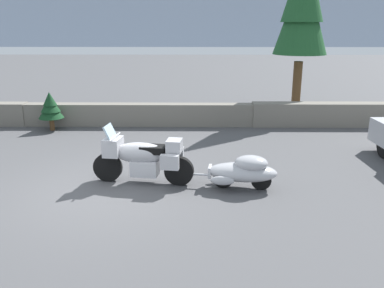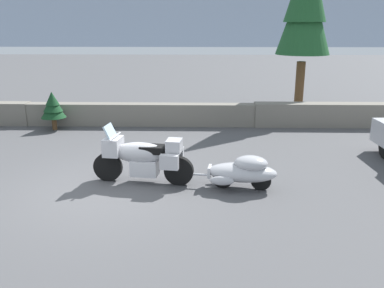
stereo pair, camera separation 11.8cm
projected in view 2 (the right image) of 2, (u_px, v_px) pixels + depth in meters
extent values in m
plane|color=#4C4C4F|center=(103.00, 191.00, 8.82)|extent=(80.00, 80.00, 0.00)
cube|color=slate|center=(141.00, 115.00, 14.37)|extent=(8.00, 0.49, 0.78)
cube|color=slate|center=(369.00, 115.00, 14.19)|extent=(8.00, 0.58, 0.82)
cube|color=#99A8BF|center=(193.00, 4.00, 98.43)|extent=(240.00, 80.00, 16.00)
cylinder|color=black|center=(108.00, 167.00, 9.31)|extent=(0.67, 0.23, 0.66)
cylinder|color=black|center=(179.00, 171.00, 9.06)|extent=(0.67, 0.23, 0.66)
cube|color=silver|center=(145.00, 167.00, 9.16)|extent=(0.65, 0.52, 0.36)
ellipsoid|color=#B2B2B7|center=(140.00, 153.00, 9.08)|extent=(1.25, 0.60, 0.48)
cube|color=#B2B2B7|center=(113.00, 146.00, 9.14)|extent=(0.43, 0.56, 0.40)
cube|color=#9EB7C6|center=(110.00, 132.00, 9.06)|extent=(0.25, 0.46, 0.34)
cube|color=black|center=(153.00, 149.00, 9.01)|extent=(0.60, 0.43, 0.16)
cube|color=#B2B2B7|center=(174.00, 146.00, 8.91)|extent=(0.37, 0.44, 0.28)
cube|color=#B2B2B7|center=(169.00, 162.00, 8.71)|extent=(0.42, 0.21, 0.32)
cube|color=#B2B2B7|center=(175.00, 154.00, 9.28)|extent=(0.42, 0.21, 0.32)
cylinder|color=silver|center=(115.00, 137.00, 9.07)|extent=(0.13, 0.70, 0.04)
cylinder|color=silver|center=(110.00, 157.00, 9.23)|extent=(0.26, 0.10, 0.54)
cylinder|color=black|center=(223.00, 178.00, 8.94)|extent=(0.45, 0.16, 0.44)
cylinder|color=black|center=(261.00, 180.00, 8.81)|extent=(0.45, 0.16, 0.44)
ellipsoid|color=#B2B2B7|center=(242.00, 172.00, 8.83)|extent=(1.58, 0.88, 0.40)
ellipsoid|color=#B2B2B7|center=(251.00, 163.00, 8.74)|extent=(0.79, 0.65, 0.32)
cube|color=silver|center=(210.00, 171.00, 8.94)|extent=(0.10, 0.33, 0.24)
ellipsoid|color=#B2B2B7|center=(222.00, 181.00, 8.62)|extent=(0.53, 0.21, 0.20)
ellipsoid|color=#B2B2B7|center=(224.00, 170.00, 9.22)|extent=(0.53, 0.21, 0.20)
cylinder|color=silver|center=(192.00, 174.00, 9.03)|extent=(0.70, 0.14, 0.05)
cylinder|color=brown|center=(299.00, 88.00, 15.99)|extent=(0.34, 0.34, 2.07)
cone|color=#1E5128|center=(305.00, 10.00, 15.16)|extent=(2.04, 2.04, 3.27)
cylinder|color=brown|center=(55.00, 124.00, 13.83)|extent=(0.16, 0.16, 0.38)
cone|color=#143D1E|center=(53.00, 109.00, 13.68)|extent=(0.83, 0.83, 0.59)
cone|color=#143D1E|center=(52.00, 104.00, 13.63)|extent=(0.64, 0.64, 0.52)
cone|color=#143D1E|center=(52.00, 98.00, 13.58)|extent=(0.46, 0.46, 0.45)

